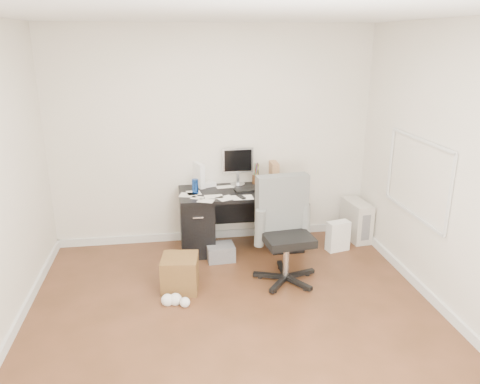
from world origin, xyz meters
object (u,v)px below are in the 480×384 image
object	(u,v)px
lcd_monitor	(238,166)
wicker_basket	(180,273)
pc_tower	(356,220)
office_chair	(287,232)
desk	(241,218)
keyboard	(252,189)

from	to	relation	value
lcd_monitor	wicker_basket	bearing A→B (deg)	-123.91
lcd_monitor	wicker_basket	xyz separation A→B (m)	(-0.79, -1.18, -0.81)
pc_tower	office_chair	bearing A→B (deg)	-146.51
desk	pc_tower	world-z (taller)	desk
pc_tower	lcd_monitor	bearing A→B (deg)	166.76
desk	office_chair	world-z (taller)	office_chair
keyboard	wicker_basket	world-z (taller)	keyboard
desk	office_chair	bearing A→B (deg)	-69.55
desk	keyboard	size ratio (longest dim) A/B	3.53
desk	keyboard	xyz separation A→B (m)	(0.13, -0.00, 0.36)
desk	keyboard	world-z (taller)	keyboard
office_chair	pc_tower	xyz separation A→B (m)	(1.19, 0.97, -0.32)
lcd_monitor	pc_tower	size ratio (longest dim) A/B	0.96
lcd_monitor	keyboard	distance (m)	0.37
pc_tower	desk	bearing A→B (deg)	175.70
office_chair	wicker_basket	distance (m)	1.20
lcd_monitor	wicker_basket	distance (m)	1.64
keyboard	office_chair	world-z (taller)	office_chair
desk	pc_tower	size ratio (longest dim) A/B	2.93
desk	lcd_monitor	size ratio (longest dim) A/B	3.06
pc_tower	keyboard	bearing A→B (deg)	175.99
office_chair	desk	bearing A→B (deg)	104.65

